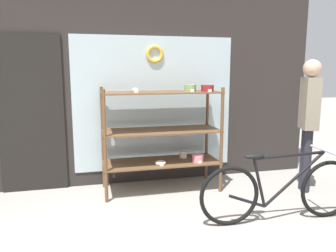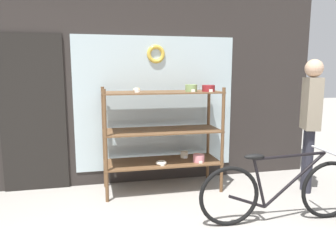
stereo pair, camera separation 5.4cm
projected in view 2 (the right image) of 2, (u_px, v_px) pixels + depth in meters
name	position (u px, v px, depth m)	size (l,w,h in m)	color
storefront_facade	(139.00, 58.00, 4.60)	(5.27, 0.13, 3.70)	#2D2826
display_case	(166.00, 130.00, 4.40)	(1.56, 0.60, 1.44)	brown
bicycle	(280.00, 191.00, 3.51)	(1.80, 0.46, 0.78)	black
pedestrian	(311.00, 114.00, 4.29)	(0.27, 0.36, 1.77)	#282833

